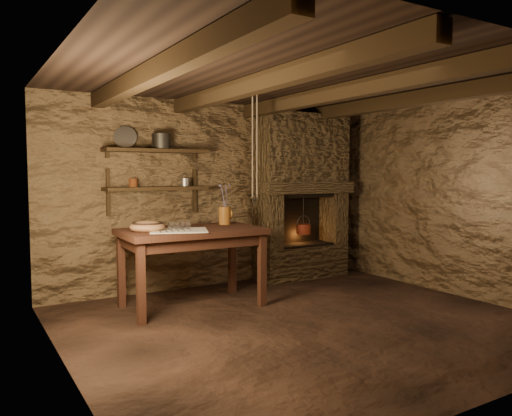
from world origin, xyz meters
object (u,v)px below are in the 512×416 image
red_pot (303,228)px  work_table (192,265)px  stoneware_jug (225,207)px  iron_stockpot (161,142)px  wooden_bowl (147,227)px

red_pot → work_table: bearing=-163.3°
work_table → red_pot: red_pot is taller
stoneware_jug → iron_stockpot: bearing=123.8°
work_table → iron_stockpot: (-0.07, 0.71, 1.38)m
wooden_bowl → work_table: bearing=-2.9°
wooden_bowl → iron_stockpot: iron_stockpot is taller
work_table → stoneware_jug: (0.51, 0.19, 0.61)m
stoneware_jug → iron_stockpot: iron_stockpot is taller
work_table → wooden_bowl: 0.67m
red_pot → stoneware_jug: bearing=-164.7°
wooden_bowl → red_pot: (2.46, 0.56, -0.22)m
iron_stockpot → stoneware_jug: bearing=-41.5°
work_table → iron_stockpot: bearing=96.8°
wooden_bowl → iron_stockpot: (0.42, 0.68, 0.93)m
work_table → iron_stockpot: iron_stockpot is taller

